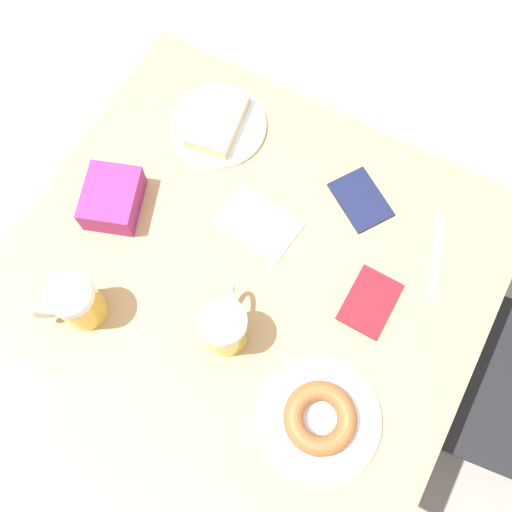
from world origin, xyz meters
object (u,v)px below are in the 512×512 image
object	(u,v)px
napkin_folded	(259,222)
blue_pouch	(112,199)
passport_far_edge	(370,302)
passport_near_edge	(361,200)
plate_with_donut	(319,418)
fork	(436,256)
plate_with_cake	(218,123)
beer_mug_left	(76,302)
beer_mug_center	(225,326)

from	to	relation	value
napkin_folded	blue_pouch	distance (m)	0.30
passport_far_edge	napkin_folded	bearing A→B (deg)	-99.29
passport_near_edge	blue_pouch	distance (m)	0.51
plate_with_donut	fork	bearing A→B (deg)	170.45
plate_with_cake	plate_with_donut	xyz separation A→B (m)	(0.45, 0.47, 0.00)
beer_mug_left	beer_mug_center	world-z (taller)	same
fork	napkin_folded	bearing A→B (deg)	-72.97
plate_with_cake	napkin_folded	bearing A→B (deg)	49.68
passport_near_edge	beer_mug_center	bearing A→B (deg)	-15.57
beer_mug_center	blue_pouch	bearing A→B (deg)	-110.43
plate_with_cake	beer_mug_center	size ratio (longest dim) A/B	1.67
plate_with_cake	passport_near_edge	bearing A→B (deg)	88.06
plate_with_cake	blue_pouch	xyz separation A→B (m)	(0.26, -0.09, 0.02)
plate_with_cake	fork	distance (m)	0.54
beer_mug_center	plate_with_donut	bearing A→B (deg)	75.82
plate_with_donut	plate_with_cake	bearing A→B (deg)	-133.72
napkin_folded	passport_near_edge	xyz separation A→B (m)	(-0.15, 0.16, 0.00)
plate_with_donut	blue_pouch	distance (m)	0.59
fork	passport_near_edge	size ratio (longest dim) A/B	1.17
plate_with_cake	beer_mug_left	bearing A→B (deg)	-2.33
napkin_folded	fork	distance (m)	0.36
passport_far_edge	blue_pouch	world-z (taller)	blue_pouch
fork	passport_near_edge	distance (m)	0.19
beer_mug_left	passport_near_edge	bearing A→B (deg)	141.99
plate_with_donut	beer_mug_center	distance (m)	0.24
napkin_folded	beer_mug_left	bearing A→B (deg)	-32.41
napkin_folded	passport_near_edge	bearing A→B (deg)	132.10
plate_with_cake	fork	xyz separation A→B (m)	(0.05, 0.53, -0.01)
plate_with_donut	napkin_folded	xyz separation A→B (m)	(-0.29, -0.28, -0.02)
plate_with_donut	blue_pouch	size ratio (longest dim) A/B	1.44
napkin_folded	beer_mug_center	bearing A→B (deg)	13.67
passport_far_edge	blue_pouch	xyz separation A→B (m)	(0.06, -0.55, 0.03)
beer_mug_center	napkin_folded	xyz separation A→B (m)	(-0.23, -0.06, -0.06)
napkin_folded	passport_near_edge	distance (m)	0.22
plate_with_cake	napkin_folded	world-z (taller)	plate_with_cake
fork	plate_with_cake	bearing A→B (deg)	-95.51
passport_near_edge	passport_far_edge	distance (m)	0.22
beer_mug_center	blue_pouch	xyz separation A→B (m)	(-0.12, -0.33, -0.03)
plate_with_cake	beer_mug_left	xyz separation A→B (m)	(0.48, -0.02, 0.05)
plate_with_donut	beer_mug_center	world-z (taller)	beer_mug_center
blue_pouch	passport_far_edge	bearing A→B (deg)	96.53
napkin_folded	fork	xyz separation A→B (m)	(-0.11, 0.35, -0.00)
beer_mug_left	fork	xyz separation A→B (m)	(-0.43, 0.55, -0.06)
beer_mug_left	plate_with_donut	bearing A→B (deg)	94.16
beer_mug_center	passport_far_edge	xyz separation A→B (m)	(-0.19, 0.21, -0.06)
beer_mug_center	fork	world-z (taller)	beer_mug_center
fork	passport_far_edge	bearing A→B (deg)	-27.13
napkin_folded	blue_pouch	size ratio (longest dim) A/B	1.09
beer_mug_center	napkin_folded	bearing A→B (deg)	-166.33
beer_mug_center	passport_near_edge	bearing A→B (deg)	164.43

